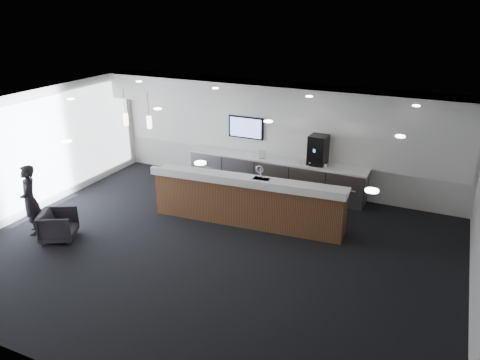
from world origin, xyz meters
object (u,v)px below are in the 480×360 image
at_px(service_counter, 247,201).
at_px(armchair, 58,226).
at_px(lounge_guest, 30,200).
at_px(coffee_machine, 318,150).

xyz_separation_m(service_counter, armchair, (-3.48, -2.52, -0.24)).
distance_m(service_counter, lounge_guest, 4.94).
distance_m(service_counter, coffee_machine, 2.55).
height_order(service_counter, coffee_machine, coffee_machine).
distance_m(armchair, lounge_guest, 0.91).
height_order(coffee_machine, armchair, coffee_machine).
bearing_deg(armchair, service_counter, -83.10).
bearing_deg(service_counter, lounge_guest, -153.77).
relative_size(coffee_machine, armchair, 1.06).
bearing_deg(service_counter, coffee_machine, 60.24).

